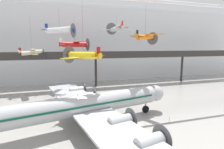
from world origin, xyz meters
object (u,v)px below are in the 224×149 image
at_px(airliner_silver_main, 83,106).
at_px(suspended_plane_orange_highwing, 145,37).
at_px(suspended_plane_cream_biplane, 32,52).
at_px(suspended_plane_white_twin, 60,30).
at_px(suspended_plane_yellow_lowwing, 83,55).
at_px(suspended_plane_red_highwing, 75,44).
at_px(suspended_plane_silver_racer, 117,29).
at_px(stanchion_barrier, 169,121).

relative_size(airliner_silver_main, suspended_plane_orange_highwing, 4.99).
bearing_deg(suspended_plane_cream_biplane, suspended_plane_orange_highwing, -54.34).
relative_size(airliner_silver_main, suspended_plane_white_twin, 4.61).
relative_size(suspended_plane_cream_biplane, suspended_plane_yellow_lowwing, 1.03).
bearing_deg(suspended_plane_red_highwing, suspended_plane_orange_highwing, -70.31).
xyz_separation_m(suspended_plane_silver_racer, suspended_plane_cream_biplane, (-19.69, 7.46, -5.62)).
distance_m(suspended_plane_cream_biplane, suspended_plane_yellow_lowwing, 22.26).
bearing_deg(suspended_plane_yellow_lowwing, stanchion_barrier, -158.07).
xyz_separation_m(airliner_silver_main, stanchion_barrier, (13.09, -2.47, -2.95)).
bearing_deg(suspended_plane_red_highwing, suspended_plane_yellow_lowwing, -101.72).
distance_m(suspended_plane_orange_highwing, suspended_plane_white_twin, 17.38).
height_order(suspended_plane_white_twin, stanchion_barrier, suspended_plane_white_twin).
height_order(suspended_plane_orange_highwing, suspended_plane_cream_biplane, suspended_plane_orange_highwing).
bearing_deg(suspended_plane_silver_racer, stanchion_barrier, -177.66).
height_order(suspended_plane_red_highwing, suspended_plane_orange_highwing, suspended_plane_orange_highwing).
bearing_deg(suspended_plane_orange_highwing, suspended_plane_yellow_lowwing, 159.96).
height_order(suspended_plane_white_twin, suspended_plane_cream_biplane, suspended_plane_white_twin).
bearing_deg(suspended_plane_yellow_lowwing, airliner_silver_main, 124.31).
height_order(airliner_silver_main, stanchion_barrier, airliner_silver_main).
bearing_deg(suspended_plane_yellow_lowwing, suspended_plane_red_highwing, -44.38).
xyz_separation_m(suspended_plane_orange_highwing, suspended_plane_yellow_lowwing, (-11.63, -1.72, -3.15)).
distance_m(suspended_plane_silver_racer, suspended_plane_cream_biplane, 21.79).
bearing_deg(suspended_plane_orange_highwing, stanchion_barrier, -112.91).
bearing_deg(suspended_plane_red_highwing, suspended_plane_silver_racer, -53.51).
xyz_separation_m(suspended_plane_yellow_lowwing, stanchion_barrier, (12.35, -5.76, -10.12)).
relative_size(suspended_plane_orange_highwing, stanchion_barrier, 6.61).
xyz_separation_m(suspended_plane_silver_racer, stanchion_barrier, (2.73, -18.15, -15.66)).
bearing_deg(suspended_plane_cream_biplane, suspended_plane_white_twin, -68.94).
xyz_separation_m(suspended_plane_orange_highwing, suspended_plane_silver_racer, (-2.00, 10.67, 2.39)).
bearing_deg(suspended_plane_cream_biplane, suspended_plane_silver_racer, -35.19).
height_order(suspended_plane_red_highwing, suspended_plane_white_twin, suspended_plane_white_twin).
xyz_separation_m(suspended_plane_white_twin, suspended_plane_cream_biplane, (-6.72, 9.43, -4.76)).
bearing_deg(airliner_silver_main, suspended_plane_orange_highwing, 10.11).
bearing_deg(stanchion_barrier, suspended_plane_yellow_lowwing, 155.01).
height_order(suspended_plane_orange_highwing, stanchion_barrier, suspended_plane_orange_highwing).
height_order(airliner_silver_main, suspended_plane_orange_highwing, suspended_plane_orange_highwing).
distance_m(suspended_plane_red_highwing, suspended_plane_yellow_lowwing, 21.05).
xyz_separation_m(suspended_plane_cream_biplane, suspended_plane_yellow_lowwing, (10.06, -19.85, 0.08)).
bearing_deg(airliner_silver_main, suspended_plane_white_twin, 88.79).
bearing_deg(suspended_plane_silver_racer, suspended_plane_white_twin, 92.41).
height_order(suspended_plane_cream_biplane, suspended_plane_yellow_lowwing, suspended_plane_yellow_lowwing).
xyz_separation_m(suspended_plane_white_twin, stanchion_barrier, (15.69, -16.19, -14.80)).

